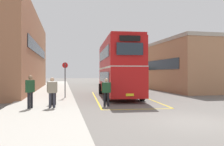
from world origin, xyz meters
TOP-DOWN VIEW (x-y plane):
  - ground_plane at (0.00, 14.40)m, footprint 135.60×135.60m
  - sidewalk_left at (-6.50, 16.80)m, footprint 4.00×57.60m
  - brick_building_left at (-11.09, 19.15)m, footprint 6.05×22.50m
  - depot_building_right at (8.69, 16.33)m, footprint 6.51×12.73m
  - double_decker_bus at (-0.71, 10.54)m, footprint 3.42×9.97m
  - single_deck_bus at (2.62, 31.39)m, footprint 3.09×8.80m
  - pedestrian_boarding at (-2.72, 5.24)m, footprint 0.57×0.25m
  - pedestrian_waiting_near at (-5.91, 4.32)m, footprint 0.56×0.27m
  - pedestrian_waiting_far at (-7.06, 4.36)m, footprint 0.45×0.54m
  - litter_bin at (-5.94, 5.54)m, footprint 0.43×0.43m
  - bus_stop_sign at (-5.18, 9.49)m, footprint 0.43×0.15m
  - bay_marking_yellow at (-0.78, 8.67)m, footprint 5.15×12.13m

SIDE VIEW (x-z plane):
  - ground_plane at x=0.00m, z-range 0.00..0.00m
  - bay_marking_yellow at x=-0.78m, z-range 0.00..0.01m
  - sidewalk_left at x=-6.50m, z-range 0.00..0.14m
  - litter_bin at x=-5.94m, z-range 0.14..1.07m
  - pedestrian_boarding at x=-2.72m, z-range 0.14..1.85m
  - pedestrian_waiting_near at x=-5.91m, z-range 0.27..1.92m
  - pedestrian_waiting_far at x=-7.06m, z-range 0.29..2.07m
  - single_deck_bus at x=2.62m, z-range 0.13..3.15m
  - bus_stop_sign at x=-5.18m, z-range 0.41..3.12m
  - double_decker_bus at x=-0.71m, z-range 0.14..4.89m
  - depot_building_right at x=8.69m, z-range 0.00..5.76m
  - brick_building_left at x=-11.09m, z-range 0.00..8.47m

